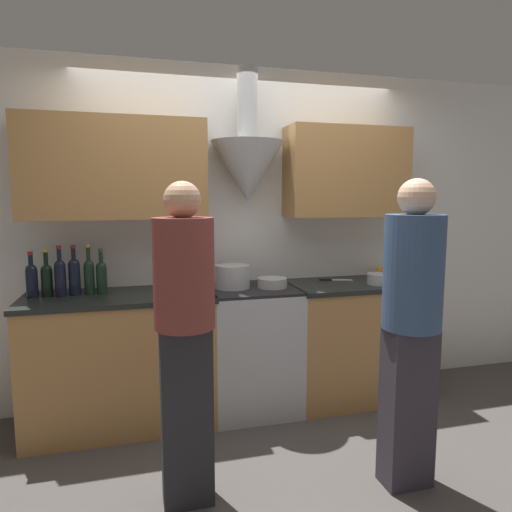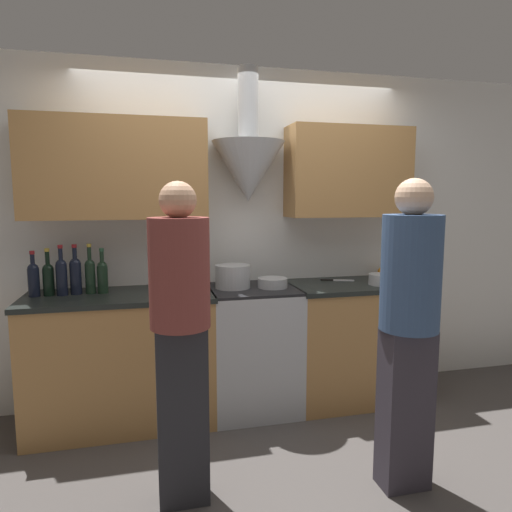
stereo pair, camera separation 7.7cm
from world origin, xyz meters
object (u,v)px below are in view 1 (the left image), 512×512
Objects in this scene: wine_bottle_1 at (47,278)px; wine_bottle_3 at (74,275)px; wine_bottle_2 at (60,276)px; mixing_bowl at (272,283)px; stove_range at (253,348)px; wine_bottle_0 at (32,279)px; wine_bottle_5 at (102,276)px; wine_bottle_4 at (89,275)px; stock_pot at (232,276)px; saucepan at (379,279)px; person_foreground_right at (411,320)px; person_foreground_left at (185,330)px; orange_fruit at (380,271)px.

wine_bottle_3 is at bearing 1.06° from wine_bottle_1.
wine_bottle_2 reaches higher than mixing_bowl.
wine_bottle_2 reaches higher than wine_bottle_1.
stove_range is 2.70× the size of wine_bottle_2.
wine_bottle_1 is (-1.42, 0.06, 0.59)m from stove_range.
wine_bottle_5 is at bearing 1.23° from wine_bottle_0.
wine_bottle_1 is at bearing -178.20° from wine_bottle_4.
wine_bottle_4 is at bearing 7.86° from wine_bottle_2.
stove_range is 3.62× the size of stock_pot.
saucepan is at bearing -4.10° from wine_bottle_2.
wine_bottle_0 is 0.90× the size of wine_bottle_2.
saucepan is 1.08m from person_foreground_right.
wine_bottle_5 is (0.26, 0.02, -0.01)m from wine_bottle_2.
wine_bottle_5 is (0.35, 0.00, 0.00)m from wine_bottle_1.
wine_bottle_4 is 1.94× the size of saucepan.
wine_bottle_5 is at bearing -0.63° from wine_bottle_3.
wine_bottle_1 is at bearing -179.79° from wine_bottle_5.
person_foreground_right is (1.92, -1.17, -0.13)m from wine_bottle_2.
wine_bottle_0 is at bearing -178.77° from wine_bottle_5.
person_foreground_left reaches higher than wine_bottle_4.
wine_bottle_2 reaches higher than stove_range.
wine_bottle_2 is 1.00× the size of wine_bottle_4.
wine_bottle_3 is 1.22m from person_foreground_left.
person_foreground_right reaches higher than wine_bottle_1.
wine_bottle_1 is at bearing 178.61° from stock_pot.
mixing_bowl is 0.84m from saucepan.
wine_bottle_4 is 1.57× the size of mixing_bowl.
person_foreground_left reaches higher than mixing_bowl.
person_foreground_right is at bearing -7.49° from person_foreground_left.
wine_bottle_4 is 2.14m from saucepan.
mixing_bowl is at bearing 112.33° from person_foreground_right.
wine_bottle_5 is 2.05m from saucepan.
mixing_bowl reaches higher than stove_range.
stock_pot is (1.10, -0.03, -0.06)m from wine_bottle_3.
person_foreground_left is (0.73, -1.01, -0.14)m from wine_bottle_2.
wine_bottle_5 reaches higher than stove_range.
stove_range is 11.16× the size of orange_fruit.
orange_fruit is 0.05× the size of person_foreground_right.
wine_bottle_2 is 1.48m from mixing_bowl.
wine_bottle_3 reaches higher than wine_bottle_0.
wine_bottle_4 is 4.15× the size of orange_fruit.
stock_pot is (1.36, -0.02, -0.04)m from wine_bottle_0.
wine_bottle_4 is at bearing 177.76° from stock_pot.
person_foreground_right reaches higher than orange_fruit.
wine_bottle_0 is 2.68m from orange_fruit.
stove_range is 1.23m from person_foreground_left.
stock_pot is at bearing -1.39° from wine_bottle_1.
orange_fruit is (1.03, 0.23, 0.01)m from mixing_bowl.
stove_range is 1.22m from wine_bottle_5.
wine_bottle_1 reaches higher than wine_bottle_5.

